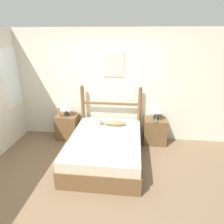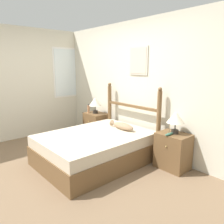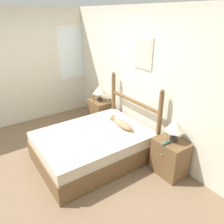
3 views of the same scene
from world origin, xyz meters
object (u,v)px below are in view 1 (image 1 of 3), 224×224
at_px(bed, 105,149).
at_px(bottle, 59,113).
at_px(nightstand_left, 68,127).
at_px(nightstand_right, 155,131).
at_px(fish_pillow, 113,123).
at_px(table_lamp_left, 66,105).
at_px(table_lamp_right, 157,108).
at_px(model_boat, 156,121).

distance_m(bed, bottle, 1.46).
height_order(bed, nightstand_left, nightstand_left).
height_order(nightstand_left, nightstand_right, same).
height_order(nightstand_left, fish_pillow, fish_pillow).
xyz_separation_m(bottle, fish_pillow, (1.30, -0.16, -0.12)).
xyz_separation_m(nightstand_right, fish_pillow, (-0.94, -0.26, 0.28)).
bearing_deg(table_lamp_left, table_lamp_right, 0.87).
height_order(nightstand_left, bottle, bottle).
xyz_separation_m(bed, model_boat, (1.04, 0.69, 0.37)).
bearing_deg(bottle, nightstand_right, 2.55).
distance_m(nightstand_right, bottle, 2.28).
relative_size(bed, table_lamp_right, 5.21).
distance_m(table_lamp_left, table_lamp_right, 2.09).
xyz_separation_m(nightstand_left, nightstand_right, (2.10, 0.00, 0.00)).
bearing_deg(bed, model_boat, 33.43).
xyz_separation_m(nightstand_right, bottle, (-2.24, -0.10, 0.40)).
xyz_separation_m(bed, table_lamp_left, (-1.05, 0.80, 0.60)).
bearing_deg(bottle, bed, -30.83).
bearing_deg(nightstand_left, bottle, -145.20).
distance_m(nightstand_left, nightstand_right, 2.10).
distance_m(nightstand_right, table_lamp_right, 0.56).
height_order(bed, table_lamp_left, table_lamp_left).
height_order(table_lamp_left, table_lamp_right, same).
bearing_deg(bottle, table_lamp_right, 3.09).
bearing_deg(table_lamp_right, nightstand_left, -179.42).
bearing_deg(nightstand_left, table_lamp_left, -72.39).
distance_m(bed, table_lamp_left, 1.45).
distance_m(bottle, fish_pillow, 1.31).
bearing_deg(fish_pillow, model_boat, 8.27).
bearing_deg(nightstand_left, model_boat, -3.44).
height_order(nightstand_right, table_lamp_left, table_lamp_left).
distance_m(table_lamp_left, model_boat, 2.10).
bearing_deg(nightstand_right, table_lamp_right, 92.28).
xyz_separation_m(table_lamp_right, fish_pillow, (-0.94, -0.28, -0.28)).
relative_size(table_lamp_right, bottle, 1.69).
bearing_deg(nightstand_right, bottle, -177.45).
height_order(bed, bottle, bottle).
bearing_deg(bed, nightstand_right, 37.72).
relative_size(nightstand_right, model_boat, 2.98).
height_order(bed, model_boat, model_boat).
distance_m(bottle, model_boat, 2.23).
bearing_deg(table_lamp_left, nightstand_left, 107.61).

